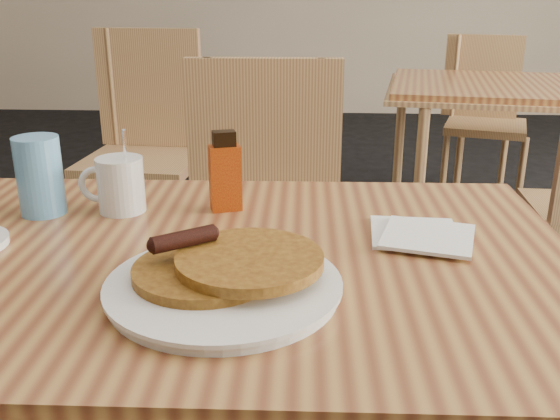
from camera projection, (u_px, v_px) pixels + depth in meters
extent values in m
cube|color=#A6733B|center=(213.00, 264.00, 0.97)|extent=(1.14, 0.77, 0.04)
cube|color=tan|center=(213.00, 273.00, 0.98)|extent=(1.18, 0.81, 0.02)
cylinder|color=tan|center=(462.00, 369.00, 1.35)|extent=(0.04, 0.04, 0.71)
cube|color=#A6733B|center=(536.00, 89.00, 2.62)|extent=(1.29, 0.96, 0.04)
cube|color=tan|center=(535.00, 92.00, 2.62)|extent=(1.34, 1.01, 0.02)
cylinder|color=tan|center=(418.00, 195.00, 2.48)|extent=(0.04, 0.04, 0.71)
cube|color=tan|center=(260.00, 256.00, 1.66)|extent=(0.43, 0.43, 0.04)
cube|color=tan|center=(264.00, 144.00, 1.75)|extent=(0.43, 0.04, 0.47)
cylinder|color=tan|center=(186.00, 369.00, 1.58)|extent=(0.04, 0.04, 0.44)
cylinder|color=tan|center=(323.00, 306.00, 1.89)|extent=(0.04, 0.04, 0.44)
cube|color=tan|center=(486.00, 127.00, 3.31)|extent=(0.50, 0.50, 0.04)
cube|color=tan|center=(482.00, 76.00, 3.40)|extent=(0.40, 0.16, 0.44)
cylinder|color=tan|center=(457.00, 176.00, 3.24)|extent=(0.04, 0.04, 0.41)
cylinder|color=tan|center=(503.00, 160.00, 3.53)|extent=(0.04, 0.04, 0.41)
cylinder|color=tan|center=(548.00, 287.00, 2.08)|extent=(0.04, 0.04, 0.39)
cube|color=tan|center=(142.00, 162.00, 2.50)|extent=(0.48, 0.48, 0.04)
cube|color=tan|center=(150.00, 88.00, 2.60)|extent=(0.44, 0.08, 0.48)
cylinder|color=tan|center=(89.00, 235.00, 2.42)|extent=(0.04, 0.04, 0.45)
cylinder|color=tan|center=(197.00, 206.00, 2.74)|extent=(0.04, 0.04, 0.45)
cylinder|color=white|center=(224.00, 288.00, 0.83)|extent=(0.31, 0.31, 0.02)
cylinder|color=white|center=(224.00, 283.00, 0.83)|extent=(0.32, 0.32, 0.01)
cylinder|color=#96661F|center=(205.00, 271.00, 0.85)|extent=(0.20, 0.20, 0.01)
cylinder|color=#96661F|center=(250.00, 260.00, 0.84)|extent=(0.20, 0.20, 0.01)
cylinder|color=black|center=(184.00, 239.00, 0.86)|extent=(0.09, 0.07, 0.02)
cylinder|color=white|center=(121.00, 185.00, 1.13)|extent=(0.08, 0.08, 0.10)
torus|color=white|center=(97.00, 184.00, 1.13)|extent=(0.07, 0.01, 0.07)
cylinder|color=black|center=(119.00, 162.00, 1.11)|extent=(0.07, 0.07, 0.01)
cylinder|color=silver|center=(126.00, 166.00, 1.12)|extent=(0.02, 0.05, 0.14)
cube|color=#740906|center=(225.00, 178.00, 1.13)|extent=(0.06, 0.05, 0.12)
cube|color=black|center=(224.00, 138.00, 1.11)|extent=(0.05, 0.04, 0.03)
cube|color=white|center=(414.00, 233.00, 1.03)|extent=(0.15, 0.15, 0.01)
cube|color=white|center=(428.00, 236.00, 1.00)|extent=(0.17, 0.17, 0.01)
cylinder|color=#5EA2DE|center=(40.00, 176.00, 1.11)|extent=(0.09, 0.09, 0.14)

